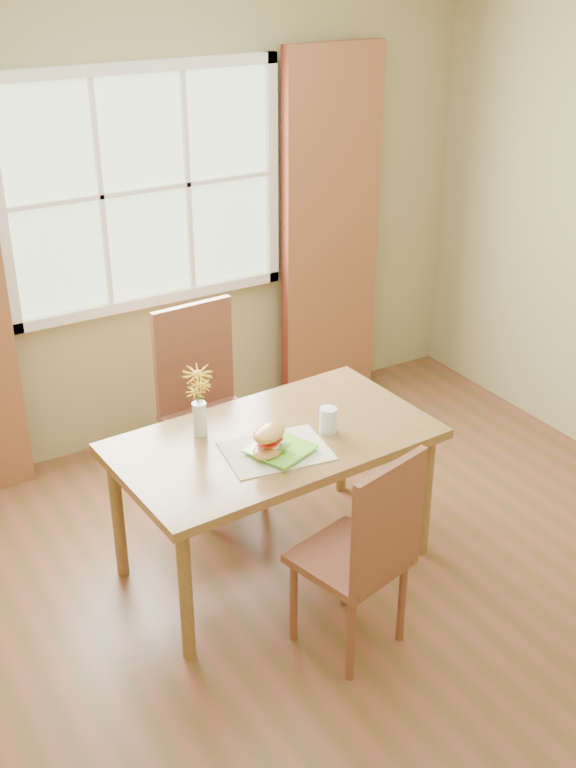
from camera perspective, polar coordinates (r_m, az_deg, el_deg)
The scene contains 11 objects.
room at distance 3.47m, azimuth 3.02°, elevation 3.13°, with size 4.24×3.84×2.74m.
window at distance 5.01m, azimuth -9.11°, elevation 12.09°, with size 1.62×0.06×1.32m.
curtain_right at distance 5.55m, azimuth 2.73°, elevation 9.55°, with size 0.65×0.08×2.20m, color maroon.
dining_table at distance 4.10m, azimuth -0.89°, elevation -4.24°, with size 1.48×0.89×0.70m.
chair_near at distance 3.68m, azimuth 4.95°, elevation -10.34°, with size 0.49×0.49×0.97m.
chair_far at distance 4.67m, azimuth -5.32°, elevation -0.83°, with size 0.47×0.47×1.07m.
placemat at distance 3.95m, azimuth -0.75°, elevation -4.29°, with size 0.45×0.33×0.01m, color beige.
plate at distance 3.93m, azimuth -0.49°, elevation -4.26°, with size 0.24×0.24×0.01m, color #71DA36.
croissant_sandwich at distance 3.86m, azimuth -1.20°, elevation -3.64°, with size 0.22×0.19×0.13m.
water_glass at distance 4.08m, azimuth 2.57°, elevation -2.35°, with size 0.08×0.08×0.12m.
flower_vase at distance 4.00m, azimuth -5.70°, elevation -0.74°, with size 0.13×0.13×0.33m.
Camera 1 is at (-1.78, -2.64, 2.74)m, focal length 42.00 mm.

